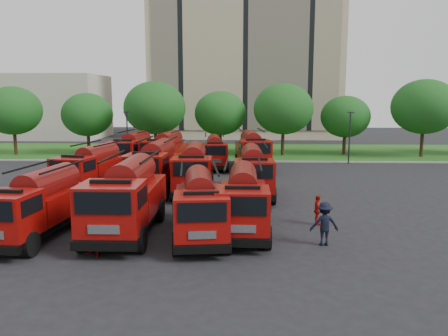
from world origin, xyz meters
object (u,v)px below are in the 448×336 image
object	(u,v)px
fire_truck_0	(37,204)
firefighter_3	(324,245)
fire_truck_6	(194,169)
firefighter_1	(94,256)
firefighter_2	(317,225)
fire_truck_9	(165,151)
fire_truck_4	(91,168)
firefighter_0	(192,249)
fire_truck_7	(253,171)
fire_truck_1	(127,197)
fire_truck_2	(200,206)
fire_truck_10	(214,152)
fire_truck_3	(243,201)
fire_truck_8	(133,151)
fire_truck_5	(155,166)
firefighter_5	(264,194)
fire_truck_11	(252,150)
firefighter_4	(72,196)

from	to	relation	value
fire_truck_0	firefighter_3	size ratio (longest dim) A/B	3.60
firefighter_3	fire_truck_6	bearing A→B (deg)	-61.17
firefighter_3	firefighter_1	bearing A→B (deg)	5.95
firefighter_2	fire_truck_9	bearing A→B (deg)	34.27
fire_truck_4	firefighter_0	bearing A→B (deg)	-44.81
fire_truck_7	firefighter_1	distance (m)	13.65
fire_truck_0	fire_truck_1	distance (m)	4.11
fire_truck_7	fire_truck_1	bearing A→B (deg)	-127.58
fire_truck_4	firefighter_2	distance (m)	16.60
fire_truck_2	fire_truck_7	distance (m)	9.38
fire_truck_6	fire_truck_9	distance (m)	10.62
fire_truck_2	firefighter_3	world-z (taller)	fire_truck_2
fire_truck_0	fire_truck_10	bearing A→B (deg)	76.27
fire_truck_4	fire_truck_3	bearing A→B (deg)	-31.37
fire_truck_9	firefighter_1	xyz separation A→B (m)	(0.77, -22.32, -1.68)
fire_truck_0	fire_truck_1	xyz separation A→B (m)	(4.02, 0.82, 0.18)
fire_truck_8	fire_truck_10	distance (m)	7.50
fire_truck_5	fire_truck_8	world-z (taller)	fire_truck_5
firefighter_5	fire_truck_1	bearing A→B (deg)	39.89
firefighter_2	firefighter_3	size ratio (longest dim) A/B	0.79
fire_truck_0	fire_truck_3	size ratio (longest dim) A/B	1.03
fire_truck_0	fire_truck_11	xyz separation A→B (m)	(10.56, 20.07, 0.14)
fire_truck_0	fire_truck_4	size ratio (longest dim) A/B	0.98
fire_truck_2	firefighter_3	xyz separation A→B (m)	(5.60, -0.93, -1.51)
fire_truck_6	fire_truck_11	xyz separation A→B (m)	(4.27, 10.15, 0.07)
fire_truck_4	fire_truck_7	distance (m)	11.38
fire_truck_4	firefighter_5	size ratio (longest dim) A/B	4.13
firefighter_2	firefighter_5	world-z (taller)	firefighter_5
fire_truck_2	fire_truck_11	world-z (taller)	fire_truck_11
fire_truck_0	fire_truck_4	xyz separation A→B (m)	(-1.02, 10.49, 0.01)
fire_truck_9	firefighter_0	xyz separation A→B (m)	(4.76, -21.31, -1.68)
fire_truck_3	fire_truck_5	xyz separation A→B (m)	(-6.08, 9.35, 0.17)
fire_truck_6	fire_truck_8	xyz separation A→B (m)	(-6.67, 9.98, 0.02)
firefighter_3	fire_truck_0	bearing A→B (deg)	-7.17
fire_truck_6	fire_truck_9	xyz separation A→B (m)	(-3.64, 9.97, 0.04)
fire_truck_6	firefighter_2	distance (m)	10.45
firefighter_1	fire_truck_10	bearing A→B (deg)	107.51
fire_truck_8	fire_truck_11	bearing A→B (deg)	6.74
fire_truck_8	firefighter_1	xyz separation A→B (m)	(3.80, -22.33, -1.66)
firefighter_3	firefighter_4	xyz separation A→B (m)	(-14.83, 9.10, 0.00)
firefighter_3	fire_truck_8	bearing A→B (deg)	-60.86
fire_truck_4	firefighter_1	bearing A→B (deg)	-61.12
fire_truck_10	firefighter_2	distance (m)	19.21
firefighter_3	fire_truck_9	bearing A→B (deg)	-67.12
fire_truck_1	fire_truck_11	bearing A→B (deg)	70.75
fire_truck_0	fire_truck_9	world-z (taller)	fire_truck_9
fire_truck_4	fire_truck_10	size ratio (longest dim) A/B	1.08
firefighter_2	firefighter_0	bearing A→B (deg)	125.34
fire_truck_10	firefighter_5	xyz separation A→B (m)	(4.00, -11.06, -1.49)
fire_truck_1	fire_truck_2	size ratio (longest dim) A/B	1.12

